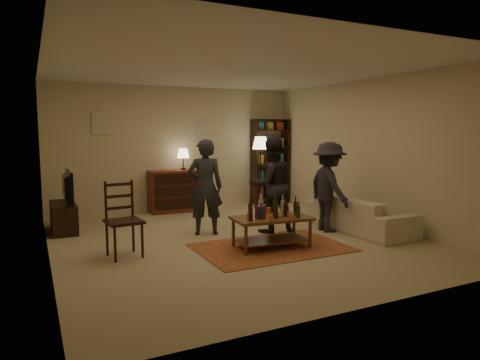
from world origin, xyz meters
TOP-DOWN VIEW (x-y plane):
  - floor at (0.00, 0.00)m, footprint 6.00×6.00m
  - room_shell at (-0.65, 2.98)m, footprint 6.00×6.00m
  - rug at (0.26, -0.70)m, footprint 2.20×1.50m
  - coffee_table at (0.25, -0.70)m, footprint 1.20×0.72m
  - dining_chair at (-1.81, -0.13)m, footprint 0.51×0.51m
  - tv_stand at (-2.44, 1.80)m, footprint 0.40×1.00m
  - dresser at (-0.19, 2.71)m, footprint 1.00×0.50m
  - bookshelf at (2.25, 2.78)m, footprint 0.90×0.34m
  - floor_lamp at (1.76, 2.37)m, footprint 0.36×0.36m
  - sofa at (2.20, -0.40)m, footprint 0.81×2.08m
  - person_left at (-0.31, 0.53)m, footprint 0.68×0.55m
  - person_right at (0.77, 0.19)m, footprint 0.84×0.68m
  - person_by_sofa at (1.70, -0.19)m, footprint 0.67×1.06m

SIDE VIEW (x-z plane):
  - floor at x=0.00m, z-range 0.00..0.00m
  - rug at x=0.26m, z-range 0.00..0.01m
  - sofa at x=2.20m, z-range 0.00..0.61m
  - tv_stand at x=-2.44m, z-range -0.14..0.91m
  - coffee_table at x=0.25m, z-range 0.01..0.81m
  - dresser at x=-0.19m, z-range -0.20..1.16m
  - dining_chair at x=-1.81m, z-range 0.03..1.10m
  - person_by_sofa at x=1.70m, z-range 0.00..1.55m
  - person_left at x=-0.31m, z-range 0.00..1.61m
  - person_right at x=0.77m, z-range 0.00..1.63m
  - bookshelf at x=2.25m, z-range 0.03..2.04m
  - floor_lamp at x=1.76m, z-range 0.56..2.17m
  - room_shell at x=-0.65m, z-range -1.19..4.81m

